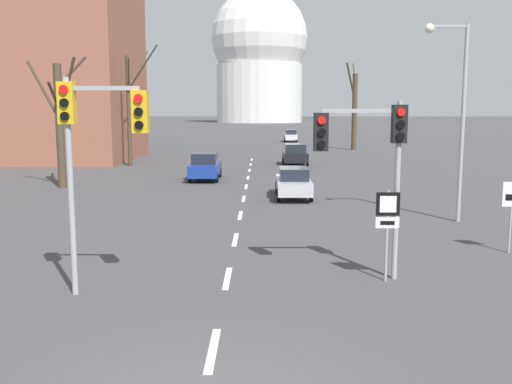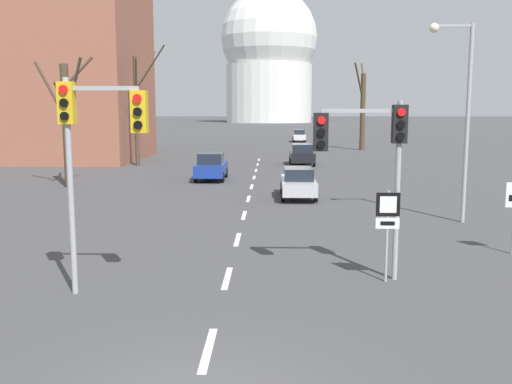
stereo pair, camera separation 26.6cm
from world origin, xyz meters
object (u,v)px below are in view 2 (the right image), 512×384
Objects in this scene: sedan_mid_centre at (211,166)px; sedan_near_right at (302,154)px; traffic_signal_near_left at (93,132)px; sedan_near_left at (298,182)px; street_lamp_right at (461,102)px; traffic_signal_near_right at (371,145)px; sedan_far_left at (299,136)px; route_sign_post at (388,220)px.

sedan_near_right is at bearing 58.35° from sedan_mid_centre.
traffic_signal_near_left is 1.16× the size of sedan_near_left.
street_lamp_right is 1.77× the size of sedan_mid_centre.
sedan_near_right is 11.87m from sedan_mid_centre.
traffic_signal_near_right is 1.04× the size of sedan_near_left.
sedan_mid_centre reaches higher than sedan_near_right.
sedan_near_left is (5.46, 15.22, -3.09)m from traffic_signal_near_left.
sedan_mid_centre is (-5.14, 7.29, 0.07)m from sedan_near_left.
sedan_far_left is at bearing 87.72° from sedan_near_right.
sedan_far_left is at bearing 89.28° from route_sign_post.
sedan_near_right is (1.09, 17.39, 0.06)m from sedan_near_left.
traffic_signal_near_left is 33.40m from sedan_near_right.
route_sign_post is 14.19m from sedan_near_left.
traffic_signal_near_left is at bearing -168.35° from traffic_signal_near_right.
sedan_far_left is (2.42, 50.79, 0.08)m from sedan_near_left.
sedan_mid_centre is at bearing -99.86° from sedan_far_left.
sedan_near_left is at bearing 96.51° from route_sign_post.
sedan_near_left is at bearing 133.75° from street_lamp_right.
sedan_near_left is at bearing -54.82° from sedan_mid_centre.
street_lamp_right is at bearing -78.53° from sedan_near_right.
sedan_far_left reaches higher than sedan_near_left.
route_sign_post is 0.60× the size of sedan_far_left.
street_lamp_right is 17.75m from sedan_mid_centre.
traffic_signal_near_left is 7.50m from route_sign_post.
route_sign_post is (7.06, 1.15, -2.27)m from traffic_signal_near_left.
traffic_signal_near_left is 0.67× the size of street_lamp_right.
sedan_far_left is (-3.44, 56.91, -3.80)m from street_lamp_right.
route_sign_post is 64.87m from sedan_far_left.
sedan_mid_centre is (-6.30, 21.14, -2.63)m from traffic_signal_near_right.
sedan_far_left is at bearing 83.19° from traffic_signal_near_left.
sedan_near_left is at bearing -93.59° from sedan_near_right.
sedan_near_left is 50.85m from sedan_far_left.
sedan_far_left is (1.33, 33.40, 0.02)m from sedan_near_right.
sedan_near_left is 17.42m from sedan_near_right.
street_lamp_right reaches higher than traffic_signal_near_right.
route_sign_post reaches higher than sedan_near_left.
route_sign_post is 9.52m from street_lamp_right.
traffic_signal_near_left is 1.23× the size of sedan_near_right.
traffic_signal_near_right is at bearing -73.40° from sedan_mid_centre.
sedan_mid_centre is at bearing 89.19° from traffic_signal_near_left.
street_lamp_right reaches higher than sedan_near_right.
traffic_signal_near_left is at bearing -170.77° from route_sign_post.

